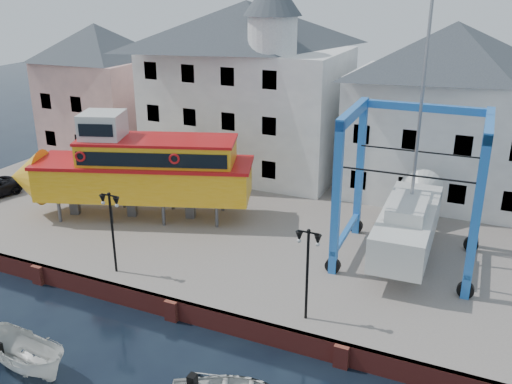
% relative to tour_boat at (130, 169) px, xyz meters
% --- Properties ---
extents(ground, '(140.00, 140.00, 0.00)m').
position_rel_tour_boat_xyz_m(ground, '(7.44, -7.36, -4.02)').
color(ground, black).
rests_on(ground, ground).
extents(hardstanding, '(44.00, 22.00, 1.00)m').
position_rel_tour_boat_xyz_m(hardstanding, '(7.44, 3.64, -3.52)').
color(hardstanding, slate).
rests_on(hardstanding, ground).
extents(quay_wall, '(44.00, 0.47, 1.00)m').
position_rel_tour_boat_xyz_m(quay_wall, '(7.44, -7.25, -3.52)').
color(quay_wall, maroon).
rests_on(quay_wall, ground).
extents(building_pink, '(8.00, 7.00, 10.30)m').
position_rel_tour_boat_xyz_m(building_pink, '(-10.56, 10.64, 2.13)').
color(building_pink, tan).
rests_on(building_pink, hardstanding).
extents(building_white_main, '(14.00, 8.30, 14.00)m').
position_rel_tour_boat_xyz_m(building_white_main, '(2.57, 11.04, 3.33)').
color(building_white_main, silver).
rests_on(building_white_main, hardstanding).
extents(building_white_right, '(12.00, 8.00, 11.20)m').
position_rel_tour_boat_xyz_m(building_white_right, '(16.44, 11.64, 2.58)').
color(building_white_right, silver).
rests_on(building_white_right, hardstanding).
extents(lamp_post_left, '(1.12, 0.32, 4.20)m').
position_rel_tour_boat_xyz_m(lamp_post_left, '(3.44, -6.16, 0.16)').
color(lamp_post_left, black).
rests_on(lamp_post_left, hardstanding).
extents(lamp_post_right, '(1.12, 0.32, 4.20)m').
position_rel_tour_boat_xyz_m(lamp_post_right, '(13.44, -6.16, 0.16)').
color(lamp_post_right, black).
rests_on(lamp_post_right, hardstanding).
extents(tour_boat, '(15.00, 8.29, 6.40)m').
position_rel_tour_boat_xyz_m(tour_boat, '(0.00, 0.00, 0.00)').
color(tour_boat, '#59595E').
rests_on(tour_boat, hardstanding).
extents(travel_lift, '(7.20, 9.99, 14.94)m').
position_rel_tour_boat_xyz_m(travel_lift, '(16.23, 1.78, -0.53)').
color(travel_lift, blue).
rests_on(travel_lift, hardstanding).
extents(motorboat_a, '(4.60, 2.31, 1.70)m').
position_rel_tour_boat_xyz_m(motorboat_a, '(4.12, -12.82, -4.02)').
color(motorboat_a, silver).
rests_on(motorboat_a, ground).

